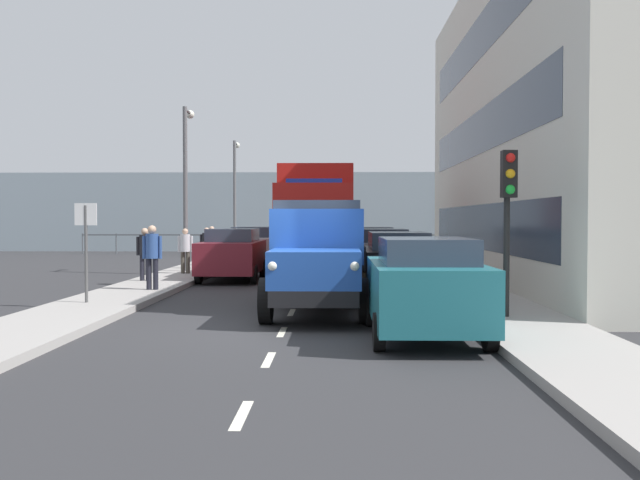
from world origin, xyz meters
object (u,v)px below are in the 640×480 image
object	(u,v)px
pedestrian_by_lamp	(212,242)
lamp_post_far	(235,186)
car_black_kerbside_1	(397,265)
pedestrian_strolling	(185,247)
car_white_kerbside_3	(374,247)
lamp_post_promenade	(186,173)
pedestrian_couple_b	(207,245)
street_sign	(86,235)
car_silver_oppositeside_1	(253,247)
car_maroon_oppositeside_0	(233,253)
car_grey_kerbside_2	(382,254)
pedestrian_with_bag	(152,252)
lorry_cargo_red	(317,218)
pedestrian_in_dark_coat	(145,250)
traffic_light_near	(508,196)
car_teal_kerbside_near	(425,286)
truck_vintage_blue	(317,260)

from	to	relation	value
pedestrian_by_lamp	lamp_post_far	bearing A→B (deg)	-87.77
car_black_kerbside_1	pedestrian_strolling	distance (m)	9.60
car_white_kerbside_3	lamp_post_promenade	xyz separation A→B (m)	(7.02, 2.96, 2.85)
pedestrian_couple_b	street_sign	size ratio (longest dim) A/B	0.70
car_white_kerbside_3	car_silver_oppositeside_1	world-z (taller)	same
car_maroon_oppositeside_0	pedestrian_by_lamp	xyz separation A→B (m)	(1.67, -5.41, 0.19)
car_grey_kerbside_2	pedestrian_with_bag	xyz separation A→B (m)	(6.45, 4.63, 0.27)
street_sign	car_silver_oppositeside_1	bearing A→B (deg)	-99.51
lorry_cargo_red	lamp_post_promenade	size ratio (longest dim) A/B	1.37
pedestrian_in_dark_coat	traffic_light_near	bearing A→B (deg)	139.69
car_teal_kerbside_near	car_black_kerbside_1	size ratio (longest dim) A/B	1.02
pedestrian_strolling	pedestrian_in_dark_coat	bearing A→B (deg)	77.86
car_white_kerbside_3	car_black_kerbside_1	bearing A→B (deg)	90.00
car_grey_kerbside_2	pedestrian_by_lamp	size ratio (longest dim) A/B	2.66
car_teal_kerbside_near	pedestrian_with_bag	bearing A→B (deg)	-45.68
lorry_cargo_red	car_maroon_oppositeside_0	world-z (taller)	lorry_cargo_red
pedestrian_strolling	lamp_post_promenade	distance (m)	2.99
car_black_kerbside_1	car_white_kerbside_3	bearing A→B (deg)	-90.00
car_white_kerbside_3	pedestrian_couple_b	world-z (taller)	same
pedestrian_with_bag	pedestrian_strolling	bearing A→B (deg)	-86.58
car_white_kerbside_3	car_silver_oppositeside_1	size ratio (longest dim) A/B	0.97
car_white_kerbside_3	pedestrian_with_bag	size ratio (longest dim) A/B	2.57
car_silver_oppositeside_1	car_black_kerbside_1	bearing A→B (deg)	113.49
pedestrian_by_lamp	lorry_cargo_red	bearing A→B (deg)	138.63
pedestrian_couple_b	lamp_post_far	distance (m)	11.41
pedestrian_with_bag	pedestrian_couple_b	bearing A→B (deg)	-89.78
car_maroon_oppositeside_0	pedestrian_with_bag	size ratio (longest dim) A/B	2.44
car_maroon_oppositeside_0	pedestrian_in_dark_coat	world-z (taller)	pedestrian_in_dark_coat
car_maroon_oppositeside_0	pedestrian_with_bag	world-z (taller)	pedestrian_with_bag
pedestrian_strolling	pedestrian_couple_b	size ratio (longest dim) A/B	1.00
car_maroon_oppositeside_0	pedestrian_by_lamp	world-z (taller)	pedestrian_by_lamp
car_grey_kerbside_2	pedestrian_in_dark_coat	bearing A→B (deg)	14.34
pedestrian_couple_b	traffic_light_near	world-z (taller)	traffic_light_near
car_grey_kerbside_2	car_black_kerbside_1	bearing A→B (deg)	90.00
car_maroon_oppositeside_0	pedestrian_in_dark_coat	distance (m)	3.05
pedestrian_with_bag	pedestrian_strolling	distance (m)	5.63
car_maroon_oppositeside_0	lorry_cargo_red	bearing A→B (deg)	-151.49
car_black_kerbside_1	traffic_light_near	world-z (taller)	traffic_light_near
pedestrian_couple_b	lamp_post_promenade	xyz separation A→B (m)	(0.54, 1.09, 2.68)
street_sign	pedestrian_with_bag	bearing A→B (deg)	-104.26
traffic_light_near	pedestrian_strolling	bearing A→B (deg)	-51.24
truck_vintage_blue	car_black_kerbside_1	world-z (taller)	truck_vintage_blue
pedestrian_couple_b	pedestrian_strolling	bearing A→B (deg)	82.74
traffic_light_near	pedestrian_by_lamp	bearing A→B (deg)	-60.74
car_silver_oppositeside_1	pedestrian_by_lamp	world-z (taller)	pedestrian_by_lamp
truck_vintage_blue	car_white_kerbside_3	size ratio (longest dim) A/B	1.28
car_teal_kerbside_near	car_silver_oppositeside_1	bearing A→B (deg)	-73.57
pedestrian_strolling	street_sign	distance (m)	8.54
car_silver_oppositeside_1	pedestrian_in_dark_coat	bearing A→B (deg)	72.17
pedestrian_by_lamp	truck_vintage_blue	bearing A→B (deg)	109.02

